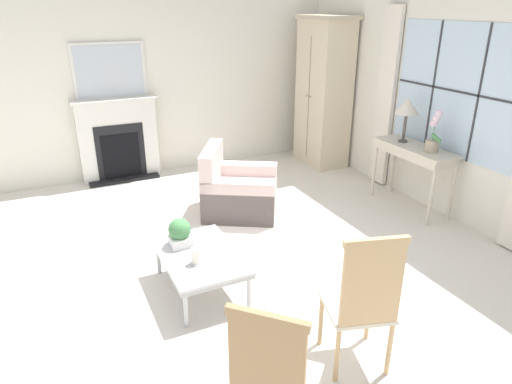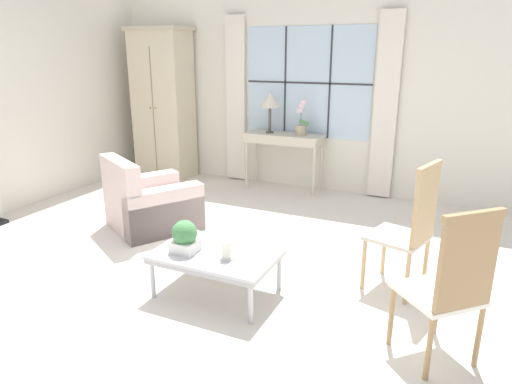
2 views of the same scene
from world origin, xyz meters
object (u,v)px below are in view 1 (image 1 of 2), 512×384
object	(u,v)px
armoire	(323,93)
console_table	(414,154)
fireplace	(118,134)
pillar_candle	(196,257)
coffee_table	(200,258)
potted_plant_small	(180,233)
table_lamp	(407,107)
accent_chair_wooden	(272,377)
armchair_upholstered	(238,192)
potted_orchid	(434,136)
side_chair_wooden	(364,298)

from	to	relation	value
armoire	console_table	world-z (taller)	armoire
fireplace	pillar_candle	xyz separation A→B (m)	(3.43, 0.04, -0.23)
coffee_table	pillar_candle	world-z (taller)	pillar_candle
potted_plant_small	table_lamp	bearing A→B (deg)	100.92
armoire	coffee_table	size ratio (longest dim) A/B	2.32
armoire	fireplace	bearing A→B (deg)	-102.09
accent_chair_wooden	pillar_candle	bearing A→B (deg)	176.41
potted_plant_small	armchair_upholstered	bearing A→B (deg)	137.66
potted_orchid	potted_plant_small	bearing A→B (deg)	-87.40
potted_orchid	table_lamp	bearing A→B (deg)	-177.12
pillar_candle	potted_orchid	bearing A→B (deg)	99.31
accent_chair_wooden	armoire	bearing A→B (deg)	144.25
side_chair_wooden	pillar_candle	bearing A→B (deg)	-148.79
coffee_table	potted_plant_small	size ratio (longest dim) A/B	3.67
armoire	potted_plant_small	world-z (taller)	armoire
side_chair_wooden	accent_chair_wooden	world-z (taller)	side_chair_wooden
potted_orchid	pillar_candle	bearing A→B (deg)	-80.69
side_chair_wooden	potted_plant_small	distance (m)	1.83
accent_chair_wooden	pillar_candle	distance (m)	1.63
console_table	accent_chair_wooden	distance (m)	3.99
potted_orchid	armchair_upholstered	size ratio (longest dim) A/B	0.43
potted_orchid	side_chair_wooden	xyz separation A→B (m)	(1.79, -2.35, -0.39)
side_chair_wooden	coffee_table	xyz separation A→B (m)	(-1.42, -0.69, -0.28)
fireplace	armoire	bearing A→B (deg)	77.91
fireplace	pillar_candle	size ratio (longest dim) A/B	12.40
armchair_upholstered	pillar_candle	bearing A→B (deg)	-34.16
armoire	potted_orchid	world-z (taller)	armoire
side_chair_wooden	coffee_table	bearing A→B (deg)	-154.01
table_lamp	side_chair_wooden	world-z (taller)	table_lamp
coffee_table	side_chair_wooden	bearing A→B (deg)	25.99
armchair_upholstered	potted_orchid	bearing A→B (deg)	63.08
armoire	table_lamp	world-z (taller)	armoire
fireplace	accent_chair_wooden	xyz separation A→B (m)	(5.05, -0.06, -0.08)
coffee_table	table_lamp	bearing A→B (deg)	105.39
fireplace	console_table	bearing A→B (deg)	49.62
console_table	side_chair_wooden	distance (m)	3.10
armchair_upholstered	potted_plant_small	world-z (taller)	armchair_upholstered
side_chair_wooden	pillar_candle	world-z (taller)	side_chair_wooden
fireplace	potted_orchid	world-z (taller)	fireplace
fireplace	console_table	size ratio (longest dim) A/B	1.77
table_lamp	potted_plant_small	xyz separation A→B (m)	(0.60, -3.13, -0.76)
armoire	table_lamp	distance (m)	1.80
armoire	accent_chair_wooden	world-z (taller)	armoire
armoire	potted_orchid	distance (m)	2.26
table_lamp	potted_plant_small	world-z (taller)	table_lamp
pillar_candle	table_lamp	bearing A→B (deg)	107.42
armoire	pillar_candle	size ratio (longest dim) A/B	14.48
table_lamp	coffee_table	size ratio (longest dim) A/B	0.58
side_chair_wooden	potted_plant_small	size ratio (longest dim) A/B	4.17
fireplace	side_chair_wooden	bearing A→B (deg)	9.78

